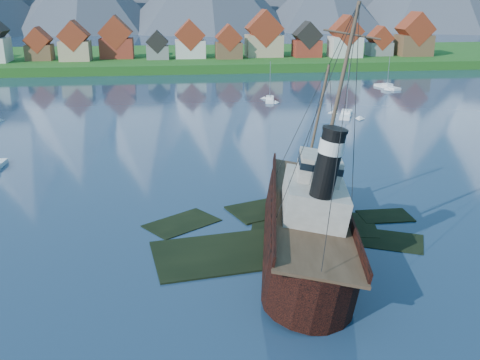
{
  "coord_description": "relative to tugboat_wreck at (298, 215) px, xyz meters",
  "views": [
    {
      "loc": [
        -9.54,
        -50.86,
        24.73
      ],
      "look_at": [
        -2.25,
        6.0,
        5.0
      ],
      "focal_mm": 40.0,
      "sensor_mm": 36.0,
      "label": 1
    }
  ],
  "objects": [
    {
      "name": "shoal",
      "position": [
        -1.13,
        3.02,
        -3.61
      ],
      "size": [
        31.71,
        21.24,
        1.14
      ],
      "color": "black",
      "rests_on": "ground"
    },
    {
      "name": "ground",
      "position": [
        -2.9,
        0.87,
        -3.26
      ],
      "size": [
        1400.0,
        1400.0,
        0.0
      ],
      "primitive_type": "plane",
      "color": "#1A2F49",
      "rests_on": "ground"
    },
    {
      "name": "town",
      "position": [
        -36.02,
        153.06,
        5.72
      ],
      "size": [
        250.96,
        16.69,
        17.3
      ],
      "color": "maroon",
      "rests_on": "ground"
    },
    {
      "name": "sailboat_f",
      "position": [
        11.84,
        80.79,
        -3.03
      ],
      "size": [
        3.39,
        7.99,
        10.17
      ],
      "rotation": [
        0.0,
        0.0,
        -0.19
      ],
      "color": "white",
      "rests_on": "ground"
    },
    {
      "name": "sailboat_d",
      "position": [
        25.05,
        60.69,
        -2.99
      ],
      "size": [
        5.33,
        8.81,
        11.8
      ],
      "rotation": [
        0.0,
        0.0,
        -0.4
      ],
      "color": "white",
      "rests_on": "ground"
    },
    {
      "name": "tugboat_wreck",
      "position": [
        0.0,
        0.0,
        0.0
      ],
      "size": [
        7.63,
        32.89,
        26.07
      ],
      "rotation": [
        0.0,
        0.16,
        -0.19
      ],
      "color": "black",
      "rests_on": "ground"
    },
    {
      "name": "seawall",
      "position": [
        -2.9,
        132.87,
        -3.26
      ],
      "size": [
        600.0,
        2.5,
        2.0
      ],
      "primitive_type": "cube",
      "color": "#3F3D38",
      "rests_on": "ground"
    },
    {
      "name": "sailboat_e",
      "position": [
        48.57,
        95.88,
        -3.02
      ],
      "size": [
        4.78,
        9.73,
        10.95
      ],
      "rotation": [
        0.0,
        0.0,
        0.27
      ],
      "color": "white",
      "rests_on": "ground"
    },
    {
      "name": "shore_bank",
      "position": [
        -2.9,
        170.87,
        -3.26
      ],
      "size": [
        600.0,
        80.0,
        3.2
      ],
      "primitive_type": "cube",
      "color": "#164212",
      "rests_on": "ground"
    }
  ]
}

